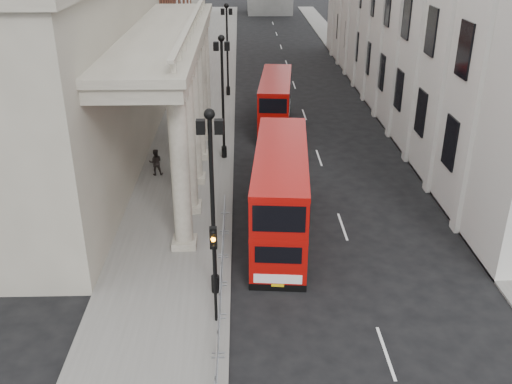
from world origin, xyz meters
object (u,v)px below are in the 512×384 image
lamp_post_north (227,44)px  traffic_light (214,258)px  lamp_post_south (212,193)px  bus_far (275,102)px  lamp_post_mid (223,89)px  pedestrian_b (156,162)px  pedestrian_a (189,158)px  bus_near (281,191)px  pedestrian_c (187,157)px

lamp_post_north → traffic_light: bearing=-89.8°
lamp_post_south → bus_far: bearing=80.2°
lamp_post_south → lamp_post_mid: size_ratio=1.00×
lamp_post_south → pedestrian_b: lamp_post_south is taller
pedestrian_a → pedestrian_b: size_ratio=0.91×
lamp_post_mid → bus_far: bearing=59.3°
lamp_post_south → bus_near: lamp_post_south is taller
lamp_post_north → traffic_light: (0.10, -34.02, -1.80)m
lamp_post_mid → lamp_post_south: bearing=-90.0°
bus_near → pedestrian_b: bus_near is taller
lamp_post_mid → traffic_light: 18.11m
lamp_post_mid → bus_near: bearing=-73.3°
pedestrian_a → bus_near: bearing=-55.7°
lamp_post_south → bus_far: 23.08m
lamp_post_south → bus_near: size_ratio=0.76×
bus_far → pedestrian_c: size_ratio=5.21×
traffic_light → pedestrian_a: (-2.34, 15.87, -2.20)m
pedestrian_b → lamp_post_north: bearing=-109.9°
lamp_post_north → pedestrian_a: lamp_post_north is taller
pedestrian_a → lamp_post_mid: bearing=45.4°
lamp_post_south → lamp_post_north: bearing=90.0°
lamp_post_north → pedestrian_a: bearing=-97.0°
pedestrian_c → lamp_post_north: bearing=68.5°
bus_far → pedestrian_a: size_ratio=6.11×
bus_near → pedestrian_a: bearing=127.4°
lamp_post_mid → bus_far: size_ratio=0.87×
traffic_light → bus_near: bearing=67.5°
lamp_post_mid → pedestrian_c: bearing=-136.0°
pedestrian_c → bus_far: bearing=40.6°
bus_near → bus_far: size_ratio=1.13×
lamp_post_north → bus_near: size_ratio=0.76×
lamp_post_south → lamp_post_north: same height
traffic_light → lamp_post_south: bearing=92.8°
pedestrian_b → traffic_light: bearing=99.2°
bus_near → pedestrian_a: 10.15m
bus_near → pedestrian_b: (-7.48, 7.67, -1.43)m
lamp_post_mid → traffic_light: lamp_post_mid is taller
lamp_post_north → pedestrian_a: size_ratio=5.31×
bus_far → pedestrian_b: 12.60m
pedestrian_c → pedestrian_b: bearing=-175.5°
bus_near → bus_far: 17.19m
lamp_post_north → pedestrian_b: (-4.30, -18.92, -3.93)m
bus_far → lamp_post_south: bearing=-94.2°
lamp_post_south → bus_near: (3.17, 5.41, -2.50)m
traffic_light → lamp_post_north: bearing=90.2°
lamp_post_mid → bus_near: size_ratio=0.76×
bus_near → pedestrian_b: bearing=139.0°
pedestrian_b → bus_near: bearing=127.2°
lamp_post_south → traffic_light: lamp_post_south is taller
lamp_post_mid → bus_near: (3.17, -10.59, -2.50)m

